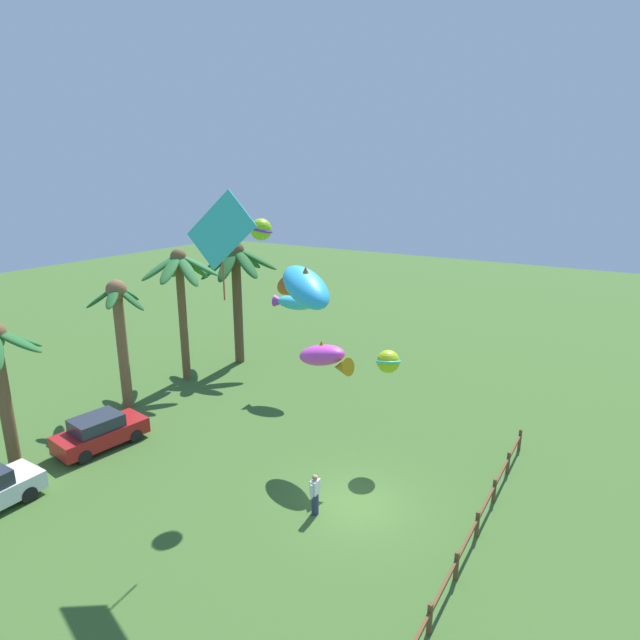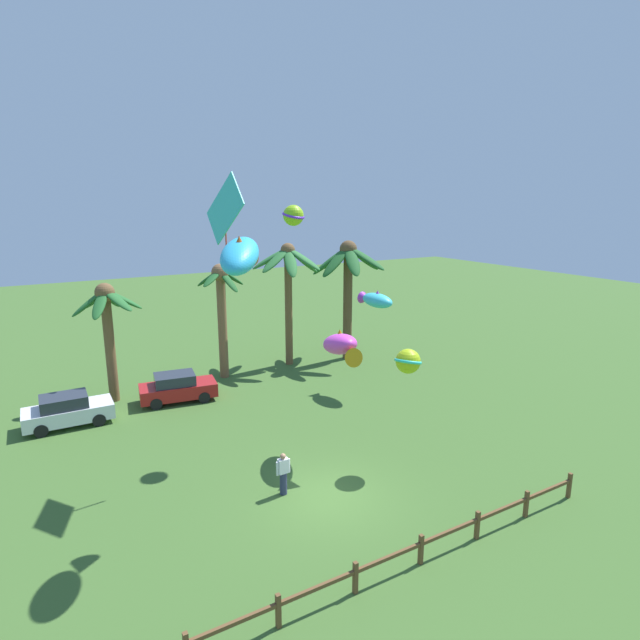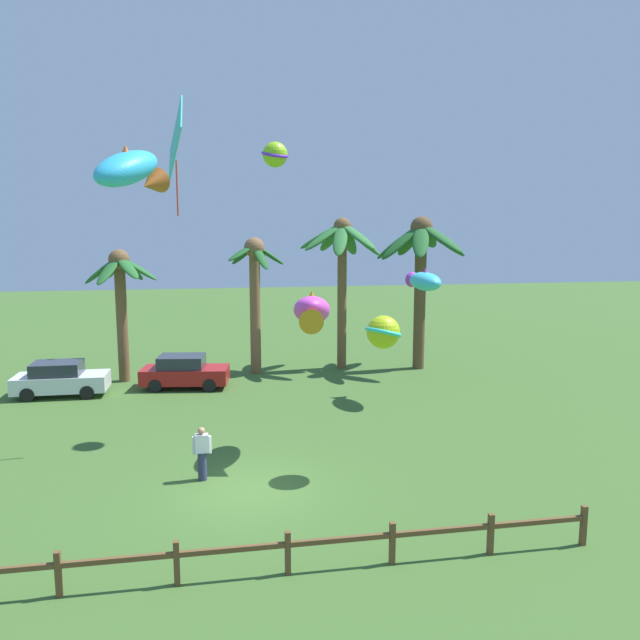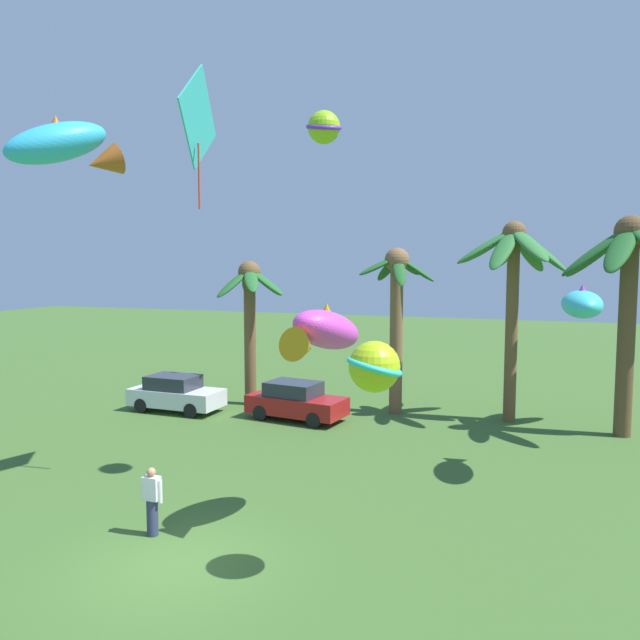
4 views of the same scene
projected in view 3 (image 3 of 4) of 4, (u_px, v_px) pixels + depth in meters
ground_plane at (250, 491)px, 17.06m from camera, size 120.00×120.00×0.00m
palm_tree_0 at (420, 254)px, 31.26m from camera, size 4.91×4.98×7.89m
palm_tree_1 at (121, 286)px, 28.71m from camera, size 3.53×3.44×6.32m
palm_tree_2 at (255, 279)px, 30.48m from camera, size 3.07×3.11×6.85m
palm_tree_3 at (341, 253)px, 31.31m from camera, size 4.34×4.31×7.83m
rail_fence at (288, 548)px, 12.88m from camera, size 13.88×0.12×0.95m
parked_car_0 at (184, 372)px, 28.07m from camera, size 4.10×2.23×1.51m
parked_car_1 at (60, 379)px, 26.71m from camera, size 3.92×1.78×1.51m
spectator_0 at (202, 453)px, 17.71m from camera, size 0.55×0.26×1.59m
kite_ball_0 at (275, 155)px, 20.89m from camera, size 1.29×1.29×0.86m
kite_fish_1 at (312, 311)px, 19.45m from camera, size 1.59×2.88×1.42m
kite_fish_2 at (130, 170)px, 15.65m from camera, size 2.18×2.68×1.47m
kite_diamond_3 at (176, 141)px, 19.44m from camera, size 0.55×2.65×3.73m
kite_ball_4 at (383, 332)px, 17.80m from camera, size 1.47×1.47×0.98m
kite_fish_5 at (424, 281)px, 25.68m from camera, size 1.28×2.44×0.98m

